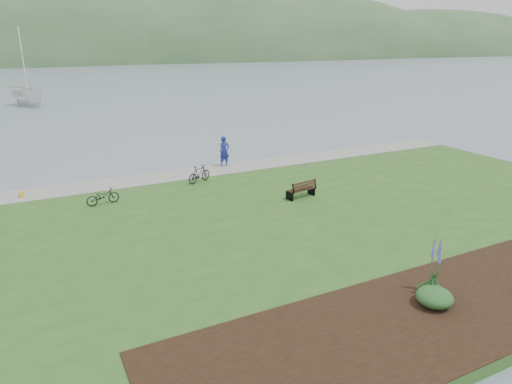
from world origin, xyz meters
TOP-DOWN VIEW (x-y plane):
  - ground at (0.00, 0.00)m, footprint 600.00×600.00m
  - lawn at (0.00, -2.00)m, footprint 34.00×20.00m
  - shoreline_path at (0.00, 6.90)m, footprint 34.00×2.20m
  - far_hillside at (20.00, 170.00)m, footprint 580.00×80.00m
  - park_bench at (1.33, 0.35)m, footprint 1.56×0.84m
  - person at (0.27, 7.50)m, footprint 0.85×0.63m
  - bicycle_a at (-7.54, 3.78)m, footprint 0.72×1.58m
  - bicycle_b at (-2.27, 5.06)m, footprint 1.06×1.62m
  - sailboat at (-9.53, 46.03)m, footprint 15.40×15.48m
  - pannier at (-10.96, 6.62)m, footprint 0.24×0.33m
  - echium_4 at (0.07, -9.03)m, footprint 0.62×0.62m
  - shrub_0 at (-0.41, -9.57)m, footprint 1.06×1.06m

SIDE VIEW (x-z plane):
  - ground at x=0.00m, z-range 0.00..0.00m
  - far_hillside at x=20.00m, z-range -19.00..19.00m
  - sailboat at x=-9.53m, z-range -14.95..14.95m
  - lawn at x=0.00m, z-range 0.00..0.40m
  - shoreline_path at x=0.00m, z-range 0.40..0.43m
  - pannier at x=-10.96m, z-range 0.40..0.73m
  - shrub_0 at x=-0.41m, z-range 0.44..0.97m
  - bicycle_a at x=-7.54m, z-range 0.40..1.20m
  - park_bench at x=1.33m, z-range 0.40..1.32m
  - bicycle_b at x=-2.27m, z-range 0.40..1.34m
  - echium_4 at x=0.07m, z-range 0.18..2.32m
  - person at x=0.27m, z-range 0.40..2.57m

